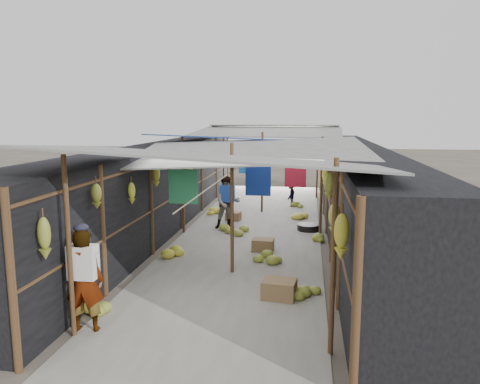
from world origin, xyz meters
The scene contains 14 objects.
ground centered at (0.00, 0.00, 0.00)m, with size 80.00×80.00×0.00m, color #6B6356.
aisle_slab centered at (0.00, 6.50, 0.01)m, with size 3.60×16.00×0.02m, color #9E998E.
stall_left centered at (-2.70, 6.50, 1.15)m, with size 1.40×15.00×2.30m, color black.
stall_right centered at (2.70, 6.50, 1.15)m, with size 1.40×15.00×2.30m, color black.
crate_near centered at (0.46, 4.60, 0.15)m, with size 0.49×0.39×0.30m, color #99734E.
crate_mid centered at (1.01, 1.79, 0.17)m, with size 0.56×0.45×0.34m, color #99734E.
crate_back centered at (-0.72, 7.64, 0.14)m, with size 0.43×0.35×0.27m, color #99734E.
black_basin centered at (1.51, 6.72, 0.09)m, with size 0.62×0.62×0.19m, color black.
vendor_elderly centered at (-1.70, 0.18, 0.77)m, with size 0.56×0.37×1.54m, color white.
shopper_blue centered at (-0.73, 6.66, 0.73)m, with size 0.71×0.55×1.46m, color navy.
vendor_seated centered at (0.90, 10.06, 0.43)m, with size 0.56×0.32×0.86m, color #443F3B.
market_canopy centered at (0.03, 6.84, 2.40)m, with size 5.62×15.20×2.77m.
hanging_bananas centered at (-0.04, 6.61, 1.65)m, with size 3.95×14.24×0.82m.
floor_bananas centered at (-0.18, 6.23, 0.14)m, with size 3.93×10.58×0.31m.
Camera 1 is at (1.45, -5.85, 3.11)m, focal length 35.00 mm.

